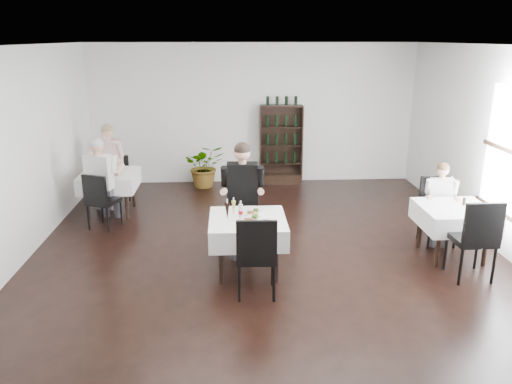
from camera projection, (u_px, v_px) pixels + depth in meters
The scene contains 23 objects.
room_shell at pixel (270, 166), 6.51m from camera, with size 9.00×9.00×9.00m.
wine_shelf at pixel (281, 145), 10.85m from camera, with size 0.90×0.28×1.75m.
main_table at pixel (248, 229), 6.76m from camera, with size 1.03×1.03×0.77m.
left_table at pixel (110, 181), 9.01m from camera, with size 0.98×0.98×0.77m.
right_table at pixel (454, 217), 7.20m from camera, with size 0.98×0.98×0.77m.
potted_tree at pixel (205, 166), 10.67m from camera, with size 0.84×0.73×0.93m, color #23511B.
main_chair_far at pixel (240, 216), 7.56m from camera, with size 0.50×0.51×0.89m.
main_chair_near at pixel (257, 252), 6.06m from camera, with size 0.51×0.51×1.06m.
left_chair_far at pixel (118, 177), 9.60m from camera, with size 0.44×0.45×0.93m.
left_chair_near at pixel (100, 198), 8.26m from camera, with size 0.58×0.58×0.97m.
right_chair_far at pixel (436, 206), 7.75m from camera, with size 0.48×0.49×1.04m.
right_chair_near at pixel (476, 235), 6.48m from camera, with size 0.53×0.53×1.13m.
diner_main at pixel (243, 190), 7.32m from camera, with size 0.63×0.64×1.66m.
diner_left_far at pixel (108, 159), 9.41m from camera, with size 0.64×0.67×1.55m.
diner_left_near at pixel (101, 174), 8.46m from camera, with size 0.62×0.65×1.52m.
diner_right_far at pixel (441, 197), 7.72m from camera, with size 0.53×0.55×1.27m.
plate_far at pixel (253, 213), 6.88m from camera, with size 0.29×0.29×0.07m.
plate_near at pixel (252, 220), 6.58m from camera, with size 0.33×0.33×0.09m.
pilsner_dark at pixel (227, 211), 6.64m from camera, with size 0.07×0.07×0.29m.
pilsner_lager at pixel (234, 208), 6.80m from camera, with size 0.06×0.06×0.26m.
coke_bottle at pixel (241, 211), 6.69m from camera, with size 0.06×0.06×0.24m.
napkin_cutlery at pixel (266, 222), 6.57m from camera, with size 0.22×0.22×0.02m.
pepper_mill at pixel (464, 201), 7.23m from camera, with size 0.04×0.04×0.11m, color black.
Camera 1 is at (-0.54, -6.30, 3.11)m, focal length 35.00 mm.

